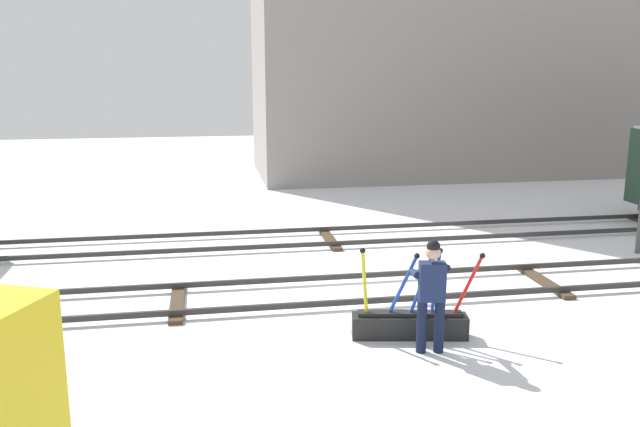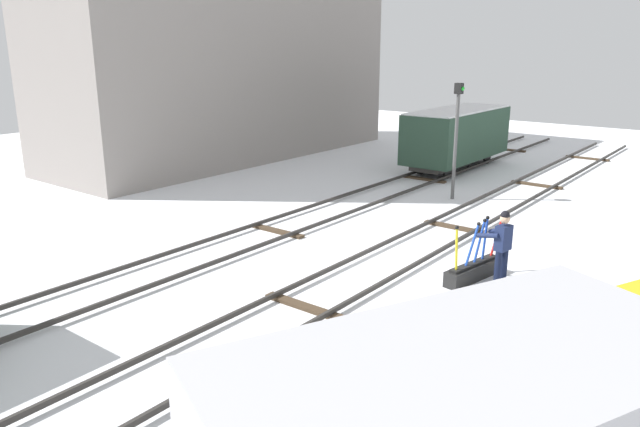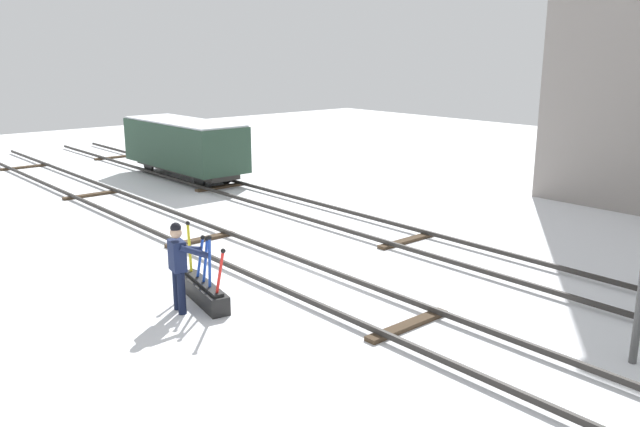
# 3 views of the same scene
# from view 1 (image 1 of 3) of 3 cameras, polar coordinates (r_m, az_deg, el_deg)

# --- Properties ---
(ground_plane) EXTENTS (60.00, 60.00, 0.00)m
(ground_plane) POSITION_cam_1_polar(r_m,az_deg,el_deg) (12.55, 4.24, -6.88)
(ground_plane) COLOR white
(track_main_line) EXTENTS (44.00, 1.94, 0.18)m
(track_main_line) POSITION_cam_1_polar(r_m,az_deg,el_deg) (12.52, 4.25, -6.42)
(track_main_line) COLOR #2D2B28
(track_main_line) RESTS_ON ground_plane
(track_siding_near) EXTENTS (44.00, 1.94, 0.18)m
(track_siding_near) POSITION_cam_1_polar(r_m,az_deg,el_deg) (16.20, 0.85, -2.00)
(track_siding_near) COLOR #2D2B28
(track_siding_near) RESTS_ON ground_plane
(switch_lever_frame) EXTENTS (2.03, 0.68, 1.45)m
(switch_lever_frame) POSITION_cam_1_polar(r_m,az_deg,el_deg) (10.62, 7.75, -9.19)
(switch_lever_frame) COLOR black
(switch_lever_frame) RESTS_ON ground_plane
(rail_worker) EXTENTS (0.62, 0.73, 1.72)m
(rail_worker) POSITION_cam_1_polar(r_m,az_deg,el_deg) (9.91, 9.54, -6.44)
(rail_worker) COLOR #111831
(rail_worker) RESTS_ON ground_plane
(apartment_building) EXTENTS (17.80, 5.95, 12.62)m
(apartment_building) POSITION_cam_1_polar(r_m,az_deg,el_deg) (27.80, 13.59, 16.56)
(apartment_building) COLOR gray
(apartment_building) RESTS_ON ground_plane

